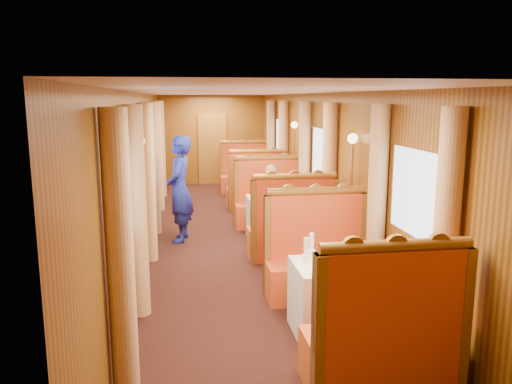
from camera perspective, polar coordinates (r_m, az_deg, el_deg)
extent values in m
cube|color=#8E5E20|center=(14.24, -4.99, 4.95)|extent=(0.80, 0.04, 2.00)
cube|color=white|center=(5.35, 10.05, -11.87)|extent=(1.05, 0.72, 0.75)
cube|color=#AD2113|center=(4.62, 13.91, -17.95)|extent=(1.30, 0.55, 0.45)
cube|color=#AD2113|center=(4.17, 15.44, -11.72)|extent=(1.30, 0.12, 0.80)
cylinder|color=#8E5E20|center=(4.03, 15.75, -5.92)|extent=(1.23, 0.10, 0.10)
cube|color=#AD2113|center=(6.25, 7.21, -9.89)|extent=(1.30, 0.55, 0.45)
cube|color=#AD2113|center=(6.26, 6.82, -3.85)|extent=(1.30, 0.12, 0.80)
cylinder|color=#8E5E20|center=(6.17, 6.91, 0.11)|extent=(1.23, 0.10, 0.10)
cube|color=white|center=(8.58, 2.64, -3.07)|extent=(1.05, 0.72, 0.75)
cube|color=#AD2113|center=(7.72, 4.00, -5.80)|extent=(1.30, 0.55, 0.45)
cube|color=#AD2113|center=(7.36, 4.42, -1.60)|extent=(1.30, 0.12, 0.80)
cylinder|color=#8E5E20|center=(7.28, 4.47, 1.78)|extent=(1.23, 0.10, 0.10)
cube|color=#AD2113|center=(9.52, 1.52, -2.60)|extent=(1.30, 0.55, 0.45)
cube|color=#AD2113|center=(9.61, 1.32, 1.32)|extent=(1.30, 0.12, 0.80)
cylinder|color=#8E5E20|center=(9.55, 1.33, 3.93)|extent=(1.23, 0.10, 0.10)
cube|color=white|center=(11.96, -0.60, 0.87)|extent=(1.05, 0.72, 0.75)
cube|color=#AD2113|center=(11.07, 0.08, -0.72)|extent=(1.30, 0.55, 0.45)
cube|color=#AD2113|center=(10.75, 0.25, 2.32)|extent=(1.30, 0.12, 0.80)
cylinder|color=#8E5E20|center=(10.69, 0.25, 4.66)|extent=(1.23, 0.10, 0.10)
cube|color=#AD2113|center=(12.92, -1.19, 0.93)|extent=(1.30, 0.55, 0.45)
cube|color=#AD2113|center=(13.04, -1.32, 3.80)|extent=(1.30, 0.12, 0.80)
cylinder|color=#8E5E20|center=(12.99, -1.33, 5.72)|extent=(1.23, 0.10, 0.10)
cube|color=silver|center=(5.13, 9.70, -8.29)|extent=(0.40, 0.35, 0.01)
cylinder|color=white|center=(5.21, 13.34, -8.13)|extent=(0.23, 0.23, 0.01)
cylinder|color=white|center=(5.19, 5.72, -7.56)|extent=(0.08, 0.08, 0.08)
cylinder|color=white|center=(5.15, 5.75, -6.16)|extent=(0.05, 0.05, 0.18)
cylinder|color=white|center=(5.36, 6.35, -6.99)|extent=(0.08, 0.08, 0.08)
cylinder|color=white|center=(5.32, 6.38, -5.63)|extent=(0.05, 0.05, 0.18)
cylinder|color=silver|center=(8.47, 2.74, -0.17)|extent=(0.06, 0.06, 0.14)
cylinder|color=silver|center=(11.92, -0.74, 3.00)|extent=(0.06, 0.06, 0.14)
cylinder|color=tan|center=(4.12, -15.27, -7.21)|extent=(0.22, 0.22, 2.35)
cylinder|color=tan|center=(5.62, -13.48, -2.35)|extent=(0.22, 0.22, 2.35)
cylinder|color=tan|center=(4.67, 20.84, -5.41)|extent=(0.22, 0.22, 2.35)
cylinder|color=tan|center=(6.03, 13.64, -1.47)|extent=(0.22, 0.22, 2.35)
cylinder|color=tan|center=(7.51, -12.26, 0.95)|extent=(0.22, 0.22, 2.35)
cylinder|color=tan|center=(9.05, -11.66, 2.60)|extent=(0.22, 0.22, 2.35)
cylinder|color=tan|center=(7.83, 8.32, 1.47)|extent=(0.22, 0.22, 2.35)
cylinder|color=tan|center=(9.32, 5.56, 3.00)|extent=(0.22, 0.22, 2.35)
cylinder|color=tan|center=(10.98, -11.14, 4.01)|extent=(0.22, 0.22, 2.35)
cylinder|color=tan|center=(12.53, -10.84, 4.82)|extent=(0.22, 0.22, 2.35)
cylinder|color=tan|center=(11.20, 3.15, 4.32)|extent=(0.22, 0.22, 2.35)
cylinder|color=tan|center=(12.72, 1.72, 5.09)|extent=(0.22, 0.22, 2.35)
cylinder|color=#BF8C3F|center=(6.62, -12.87, -2.59)|extent=(0.04, 0.04, 1.85)
sphere|color=#FFD18C|center=(6.47, -13.22, 5.67)|extent=(0.14, 0.14, 0.14)
cylinder|color=#BF8C3F|center=(6.98, 10.72, -1.82)|extent=(0.04, 0.04, 1.85)
sphere|color=#FFD18C|center=(6.84, 11.00, 6.02)|extent=(0.14, 0.14, 0.14)
cylinder|color=#BF8C3F|center=(10.05, -11.44, 1.96)|extent=(0.04, 0.04, 1.85)
sphere|color=#FFD18C|center=(9.95, -11.64, 7.40)|extent=(0.14, 0.14, 0.14)
cylinder|color=#BF8C3F|center=(10.29, 4.33, 2.34)|extent=(0.04, 0.04, 1.85)
sphere|color=#FFD18C|center=(10.20, 4.41, 7.66)|extent=(0.14, 0.14, 0.14)
imported|color=navy|center=(8.52, -8.72, 0.34)|extent=(0.52, 0.71, 1.80)
cube|color=beige|center=(9.26, 1.72, 0.33)|extent=(0.40, 0.24, 0.55)
sphere|color=tan|center=(9.20, 1.73, 2.54)|extent=(0.20, 0.20, 0.20)
cube|color=beige|center=(9.14, 1.90, -1.28)|extent=(0.36, 0.30, 0.14)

